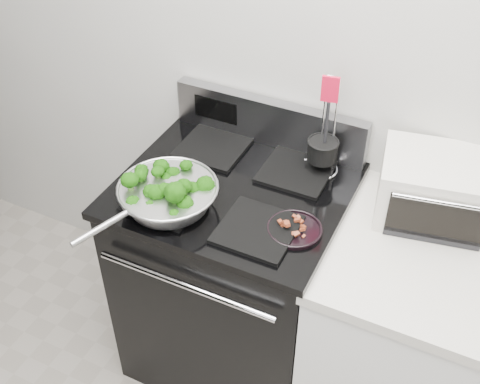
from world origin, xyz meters
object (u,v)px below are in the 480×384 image
Objects in this scene: skillet at (168,194)px; gas_range at (235,275)px; utensil_holder at (322,155)px; bacon_plate at (295,227)px; toaster_oven at (438,189)px.

gas_range is at bearing 71.80° from skillet.
skillet is at bearing -143.97° from utensil_holder.
bacon_plate is at bearing -23.64° from gas_range.
bacon_plate is at bearing -150.98° from toaster_oven.
bacon_plate is (0.43, 0.07, -0.04)m from skillet.
utensil_holder reaches higher than toaster_oven.
toaster_oven is at bearing -13.68° from utensil_holder.
bacon_plate is 0.49m from toaster_oven.
utensil_holder is 0.93× the size of toaster_oven.
toaster_oven is (0.38, 0.31, 0.06)m from bacon_plate.
bacon_plate is at bearing -94.54° from utensil_holder.
skillet is 0.43m from bacon_plate.
toaster_oven is at bearing 39.41° from bacon_plate.
bacon_plate is 0.46× the size of utensil_holder.
utensil_holder is at bearing 65.41° from skillet.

